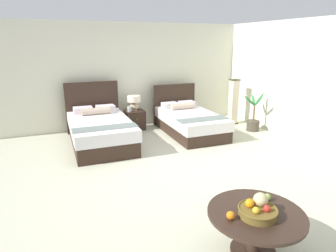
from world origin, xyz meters
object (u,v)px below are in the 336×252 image
floor_lamp_corner (233,102)px  table_lamp (134,101)px  nightstand (135,120)px  coffee_table (255,222)px  bed_near_corner (189,121)px  bed_near_window (100,130)px  potted_palm (253,121)px  vase (129,109)px  fruit_bowl (258,209)px  loose_apple (267,197)px  loose_orange (231,215)px

floor_lamp_corner → table_lamp: bearing=169.0°
nightstand → table_lamp: (0.00, 0.02, 0.47)m
nightstand → coffee_table: size_ratio=0.48×
bed_near_corner → bed_near_window: bearing=180.0°
bed_near_window → potted_palm: bearing=-6.8°
vase → fruit_bowl: bearing=-89.8°
bed_near_window → bed_near_corner: 2.14m
loose_apple → vase: bearing=93.7°
vase → fruit_bowl: size_ratio=0.35×
loose_apple → coffee_table: bearing=-150.1°
coffee_table → fruit_bowl: (-0.03, -0.05, 0.18)m
vase → bed_near_window: bearing=-138.7°
coffee_table → loose_apple: loose_apple is taller
bed_near_corner → fruit_bowl: 4.31m
table_lamp → loose_orange: 4.91m
coffee_table → loose_apple: bearing=29.9°
bed_near_window → nightstand: size_ratio=4.48×
bed_near_window → potted_palm: 3.72m
bed_near_window → potted_palm: (3.70, -0.44, -0.07)m
fruit_bowl → nightstand: bearing=88.6°
bed_near_corner → floor_lamp_corner: floor_lamp_corner is taller
table_lamp → potted_palm: size_ratio=0.40×
fruit_bowl → potted_palm: size_ratio=0.42×
bed_near_corner → loose_orange: bed_near_corner is taller
floor_lamp_corner → nightstand: bearing=169.4°
coffee_table → floor_lamp_corner: 5.15m
nightstand → potted_palm: bearing=-24.7°
bed_near_corner → table_lamp: bearing=144.1°
bed_near_window → bed_near_corner: size_ratio=1.05×
bed_near_corner → coffee_table: (-1.23, -4.07, 0.08)m
fruit_bowl → potted_palm: potted_palm is taller
bed_near_corner → vase: bearing=149.1°
table_lamp → bed_near_corner: bearing=-35.9°
coffee_table → nightstand: bearing=88.9°
loose_apple → potted_palm: 4.31m
fruit_bowl → floor_lamp_corner: size_ratio=0.33×
coffee_table → potted_palm: potted_palm is taller
vase → coffee_table: bearing=-89.5°
bed_near_corner → loose_apple: bearing=-103.9°
bed_near_corner → floor_lamp_corner: size_ratio=1.72×
vase → floor_lamp_corner: 2.77m
bed_near_corner → coffee_table: size_ratio=2.07×
fruit_bowl → table_lamp: bearing=88.6°
table_lamp → fruit_bowl: table_lamp is taller
bed_near_window → coffee_table: size_ratio=2.16×
loose_orange → floor_lamp_corner: 5.32m
coffee_table → loose_apple: (0.26, 0.15, 0.15)m
coffee_table → fruit_bowl: 0.19m
bed_near_corner → nightstand: size_ratio=4.29×
loose_apple → table_lamp: bearing=91.9°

